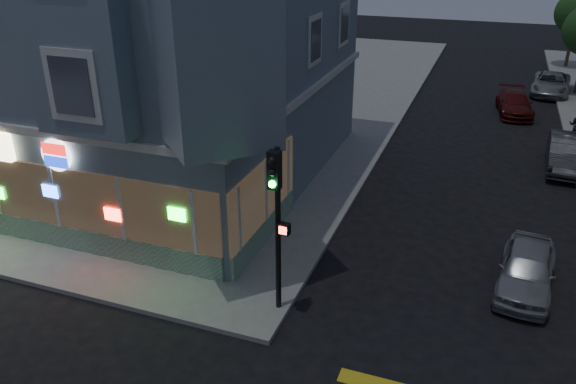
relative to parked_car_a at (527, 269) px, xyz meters
The scene contains 8 objects.
ground 11.28m from the parked_car_a, 142.57° to the right, with size 120.00×120.00×0.00m, color black.
sidewalk_nw 27.66m from the parked_car_a, 144.26° to the left, with size 33.00×42.00×0.15m, color gray.
corner_building 16.35m from the parked_car_a, 164.52° to the left, with size 14.60×14.60×11.40m.
parked_car_a is the anchor object (origin of this frame).
parked_car_b 10.27m from the parked_car_a, 80.16° to the left, with size 1.51×4.33×1.43m, color #35373A.
parked_car_c 17.68m from the parked_car_a, 91.12° to the left, with size 1.69×4.16×1.21m, color #5A1415.
parked_car_d 22.94m from the parked_car_a, 85.61° to the left, with size 2.14×4.65×1.29m, color #989CA2.
traffic_signal 7.62m from the parked_car_a, 150.25° to the right, with size 0.54×0.51×4.57m.
Camera 1 is at (7.23, -8.13, 9.40)m, focal length 35.00 mm.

